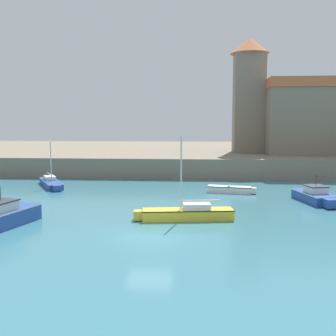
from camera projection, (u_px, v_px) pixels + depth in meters
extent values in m
plane|color=teal|center=(149.00, 236.00, 21.63)|extent=(200.00, 200.00, 0.00)
cube|color=gray|center=(181.00, 155.00, 62.67)|extent=(120.00, 40.00, 2.25)
cube|color=#284C9E|center=(5.00, 218.00, 23.62)|extent=(2.94, 5.01, 1.00)
cube|color=white|center=(4.00, 211.00, 23.56)|extent=(2.97, 5.06, 0.07)
cube|color=silver|center=(1.00, 206.00, 23.31)|extent=(1.69, 1.94, 0.53)
cube|color=#2D333D|center=(1.00, 201.00, 23.27)|extent=(1.81, 2.10, 0.08)
cylinder|color=black|center=(0.00, 193.00, 23.21)|extent=(0.04, 0.04, 0.90)
cube|color=yellow|center=(188.00, 214.00, 25.24)|extent=(5.93, 2.01, 0.69)
cube|color=yellow|center=(138.00, 215.00, 25.06)|extent=(0.64, 0.75, 0.59)
cube|color=black|center=(188.00, 210.00, 25.21)|extent=(5.99, 2.03, 0.07)
cylinder|color=silver|center=(181.00, 173.00, 24.91)|extent=(0.10, 0.10, 4.66)
cylinder|color=silver|center=(199.00, 201.00, 25.18)|extent=(2.61, 0.43, 0.08)
cube|color=silver|center=(197.00, 206.00, 25.22)|extent=(1.85, 1.09, 0.36)
cube|color=#284C9E|center=(314.00, 197.00, 30.90)|extent=(2.69, 4.38, 0.76)
cube|color=#284C9E|center=(331.00, 203.00, 28.50)|extent=(1.17, 1.03, 0.64)
cube|color=white|center=(314.00, 193.00, 30.86)|extent=(2.72, 4.42, 0.07)
cube|color=silver|center=(316.00, 190.00, 30.63)|extent=(1.66, 1.70, 0.50)
cube|color=#2D333D|center=(316.00, 186.00, 30.60)|extent=(1.77, 1.83, 0.08)
cylinder|color=black|center=(316.00, 180.00, 30.54)|extent=(0.04, 0.04, 0.90)
cube|color=white|center=(229.00, 189.00, 34.86)|extent=(3.92, 1.72, 0.60)
cube|color=white|center=(254.00, 191.00, 34.32)|extent=(0.56, 0.65, 0.51)
cube|color=black|center=(229.00, 187.00, 34.83)|extent=(3.96, 1.73, 0.07)
cube|color=#997F5B|center=(229.00, 186.00, 34.82)|extent=(0.36, 0.90, 0.08)
cube|color=#284C9E|center=(51.00, 183.00, 38.33)|extent=(4.01, 5.50, 0.61)
cube|color=#284C9E|center=(57.00, 188.00, 35.57)|extent=(0.93, 0.89, 0.52)
cube|color=white|center=(51.00, 181.00, 38.30)|extent=(4.05, 5.55, 0.07)
cylinder|color=silver|center=(51.00, 161.00, 37.70)|extent=(0.10, 0.10, 3.80)
cylinder|color=silver|center=(49.00, 174.00, 38.85)|extent=(1.36, 2.21, 0.08)
cube|color=silver|center=(50.00, 178.00, 38.77)|extent=(1.66, 1.92, 0.36)
cube|color=gray|center=(295.00, 122.00, 54.06)|extent=(9.54, 15.70, 8.17)
cube|color=#C1663D|center=(297.00, 87.00, 53.52)|extent=(9.73, 16.02, 1.20)
cube|color=gray|center=(249.00, 104.00, 51.96)|extent=(3.92, 3.92, 12.90)
cone|color=#C1663D|center=(250.00, 46.00, 51.10)|extent=(5.09, 5.09, 2.00)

